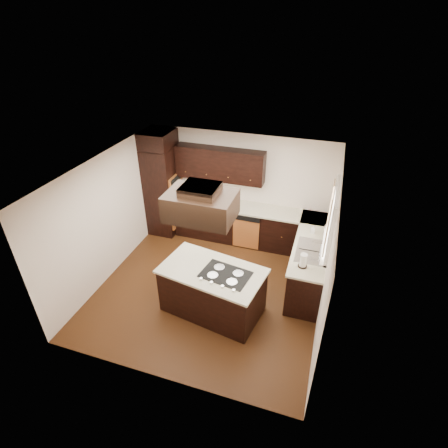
{
  "coord_description": "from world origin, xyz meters",
  "views": [
    {
      "loc": [
        1.88,
        -4.9,
        4.74
      ],
      "look_at": [
        0.1,
        0.6,
        1.15
      ],
      "focal_mm": 28.0,
      "sensor_mm": 36.0,
      "label": 1
    }
  ],
  "objects_px": {
    "oven_column": "(163,191)",
    "island": "(213,291)",
    "range_hood": "(201,206)",
    "spice_rack": "(201,196)"
  },
  "relations": [
    {
      "from": "island",
      "to": "spice_rack",
      "type": "height_order",
      "value": "spice_rack"
    },
    {
      "from": "island",
      "to": "spice_rack",
      "type": "xyz_separation_m",
      "value": [
        -1.09,
        2.29,
        0.62
      ]
    },
    {
      "from": "oven_column",
      "to": "island",
      "type": "xyz_separation_m",
      "value": [
        2.03,
        -2.24,
        -0.62
      ]
    },
    {
      "from": "island",
      "to": "range_hood",
      "type": "relative_size",
      "value": 1.63
    },
    {
      "from": "oven_column",
      "to": "island",
      "type": "bearing_deg",
      "value": -47.83
    },
    {
      "from": "range_hood",
      "to": "spice_rack",
      "type": "relative_size",
      "value": 3.19
    },
    {
      "from": "island",
      "to": "range_hood",
      "type": "xyz_separation_m",
      "value": [
        -0.15,
        -0.02,
        1.72
      ]
    },
    {
      "from": "oven_column",
      "to": "spice_rack",
      "type": "height_order",
      "value": "oven_column"
    },
    {
      "from": "oven_column",
      "to": "spice_rack",
      "type": "distance_m",
      "value": 0.94
    },
    {
      "from": "spice_rack",
      "to": "oven_column",
      "type": "bearing_deg",
      "value": 176.78
    }
  ]
}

